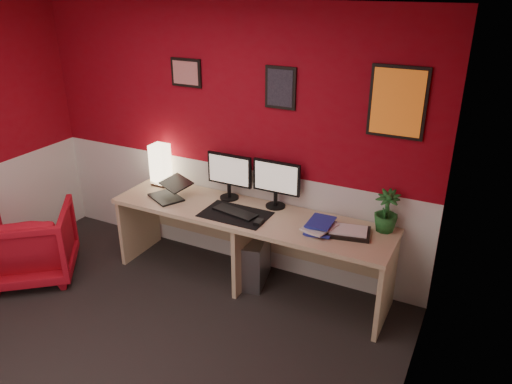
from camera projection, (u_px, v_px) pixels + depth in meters
The scene contains 23 objects.
ground at pixel (113, 362), 3.70m from camera, with size 4.00×3.50×0.01m, color black.
ceiling at pixel (60, 9), 2.70m from camera, with size 4.00×3.50×0.01m, color white.
wall_back at pixel (225, 140), 4.63m from camera, with size 4.00×0.01×2.50m, color maroon.
wall_right at pixel (402, 296), 2.38m from camera, with size 0.01×3.50×2.50m, color maroon.
wainscot_back at pixel (227, 212), 4.93m from camera, with size 4.00×0.01×1.00m, color silver.
desk at pixel (249, 249), 4.53m from camera, with size 2.60×0.65×0.73m, color tan.
shoji_lamp at pixel (161, 166), 4.91m from camera, with size 0.16×0.16×0.40m, color #FFE5B2.
laptop at pixel (165, 188), 4.63m from camera, with size 0.33×0.23×0.22m, color black.
monitor_left at pixel (229, 170), 4.56m from camera, with size 0.45×0.06×0.58m, color black.
monitor_right at pixel (276, 177), 4.39m from camera, with size 0.45×0.06×0.58m, color black.
desk_mat at pixel (235, 214), 4.36m from camera, with size 0.60×0.38×0.01m, color black.
keyboard at pixel (235, 212), 4.37m from camera, with size 0.42×0.14×0.02m, color black.
mouse at pixel (258, 222), 4.18m from camera, with size 0.06×0.10×0.03m, color black.
book_bottom at pixel (307, 227), 4.12m from camera, with size 0.22×0.30×0.03m, color #212C9B.
book_middle at pixel (309, 224), 4.11m from camera, with size 0.21×0.28×0.02m, color silver.
book_top at pixel (309, 220), 4.12m from camera, with size 0.20×0.27×0.03m, color #212C9B.
zen_tray at pixel (348, 232), 4.03m from camera, with size 0.35×0.25×0.03m, color black.
potted_plant at pixel (386, 211), 4.02m from camera, with size 0.20×0.20×0.36m, color #19591E.
pc_tower at pixel (255, 260), 4.61m from camera, with size 0.20×0.45×0.45m, color #99999E.
armchair at pixel (31, 243), 4.65m from camera, with size 0.75×0.77×0.70m, color #AF0D1B.
art_left at pixel (186, 73), 4.54m from camera, with size 0.32×0.02×0.26m, color red.
art_center at pixel (281, 88), 4.16m from camera, with size 0.28×0.02×0.36m, color black.
art_right at pixel (398, 102), 3.77m from camera, with size 0.44×0.02×0.56m, color orange.
Camera 1 is at (2.26, -2.08, 2.67)m, focal length 34.54 mm.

